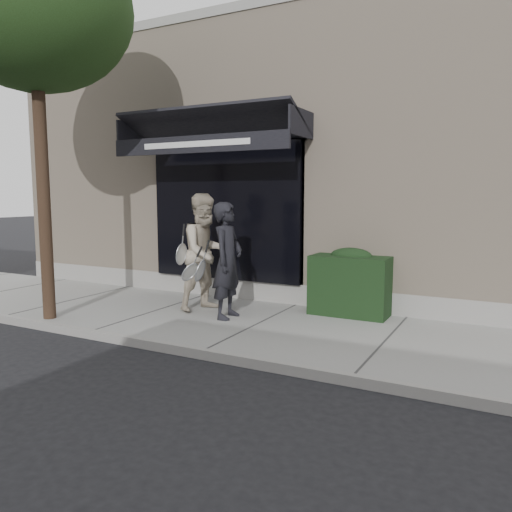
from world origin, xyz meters
The scene contains 8 objects.
ground centered at (0.00, 0.00, 0.00)m, with size 80.00×80.00×0.00m, color black.
sidewalk centered at (0.00, 0.00, 0.06)m, with size 20.00×3.00×0.12m, color gray.
curb centered at (0.00, -1.55, 0.07)m, with size 20.00×0.10×0.14m, color gray.
building_facade centered at (-0.01, 4.96, 2.74)m, with size 14.30×8.04×5.64m.
hedge centered at (1.10, 1.25, 0.66)m, with size 1.30×0.70×1.14m.
street_tree centered at (-3.20, -1.30, 4.98)m, with size 3.00×3.00×6.28m.
pedestrian_front centered at (-0.62, 0.09, 1.07)m, with size 0.86×0.94×1.90m.
pedestrian_back centered at (-1.25, 0.41, 1.14)m, with size 1.08×1.21×2.04m.
Camera 1 is at (3.54, -6.83, 2.13)m, focal length 35.00 mm.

